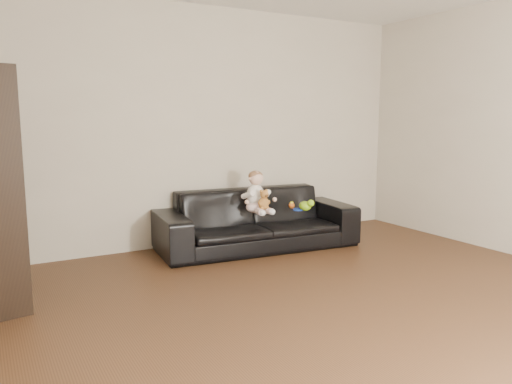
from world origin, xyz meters
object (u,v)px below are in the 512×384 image
baby (257,194)px  teddy_bear (264,200)px  toy_green (305,206)px  toy_blue_disc (298,209)px  sofa (257,219)px  toy_rattle (292,206)px

baby → teddy_bear: size_ratio=2.11×
toy_green → toy_blue_disc: size_ratio=1.31×
sofa → toy_rattle: (0.39, -0.10, 0.13)m
sofa → baby: bearing=-114.5°
toy_green → toy_rattle: bearing=108.7°
sofa → toy_green: (0.45, -0.27, 0.15)m
baby → teddy_bear: (0.01, -0.14, -0.04)m
teddy_bear → toy_green: 0.51m
toy_rattle → toy_blue_disc: (0.01, -0.11, -0.03)m
teddy_bear → toy_green: bearing=-1.7°
toy_green → toy_rattle: size_ratio=2.18×
toy_rattle → teddy_bear: bearing=-160.8°
baby → teddy_bear: bearing=-82.4°
sofa → teddy_bear: size_ratio=10.18×
toy_rattle → baby: bearing=-177.6°
teddy_bear → toy_green: teddy_bear is taller
toy_rattle → toy_blue_disc: size_ratio=0.60×
sofa → toy_blue_disc: sofa is taller
baby → toy_rattle: baby is taller
baby → toy_green: size_ratio=2.97×
toy_green → sofa: bearing=148.8°
toy_green → toy_rattle: 0.19m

